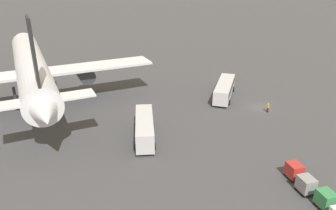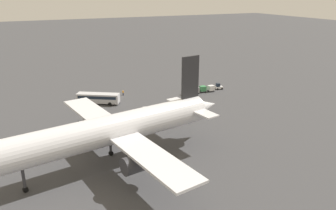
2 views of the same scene
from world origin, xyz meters
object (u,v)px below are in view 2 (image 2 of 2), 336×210
shuttle_bus_far (165,111)px  cargo_cart_red (188,91)px  cargo_cart_white (211,88)px  cargo_cart_green (203,89)px  worker_person (123,93)px  cargo_cart_grey (196,90)px  baggage_tug (219,87)px  airplane (110,131)px  shuttle_bus_near (98,98)px

shuttle_bus_far → cargo_cart_red: (-15.04, -15.78, -0.78)m
cargo_cart_white → cargo_cart_green: bearing=-9.4°
worker_person → cargo_cart_white: bearing=163.4°
cargo_cart_grey → worker_person: bearing=-20.5°
baggage_tug → cargo_cart_red: (12.11, 0.65, 0.25)m
worker_person → cargo_cart_red: cargo_cart_red is taller
airplane → baggage_tug: 57.46m
shuttle_bus_far → cargo_cart_red: shuttle_bus_far is taller
baggage_tug → cargo_cart_green: size_ratio=1.22×
baggage_tug → cargo_cart_green: 6.53m
shuttle_bus_near → cargo_cart_white: 36.33m
airplane → cargo_cart_white: size_ratio=25.38×
worker_person → cargo_cart_green: bearing=162.6°
cargo_cart_white → cargo_cart_red: bearing=-3.1°
shuttle_bus_near → cargo_cart_red: size_ratio=5.79×
baggage_tug → cargo_cart_grey: (9.30, 1.04, 0.25)m
shuttle_bus_near → cargo_cart_green: (-33.34, 3.13, -0.67)m
shuttle_bus_near → worker_person: (-8.92, -4.55, -1.00)m
cargo_cart_red → shuttle_bus_far: bearing=46.4°
shuttle_bus_near → cargo_cart_grey: bearing=-155.1°
cargo_cart_white → cargo_cart_grey: size_ratio=1.00×
airplane → cargo_cart_grey: 49.57m
shuttle_bus_far → cargo_cart_grey: (-17.85, -15.39, -0.78)m
cargo_cart_green → cargo_cart_red: bearing=0.1°
worker_person → cargo_cart_white: 28.42m
airplane → cargo_cart_white: 53.84m
cargo_cart_white → worker_person: bearing=-16.6°
cargo_cart_grey → cargo_cart_red: bearing=-7.9°
airplane → cargo_cart_green: size_ratio=25.38×
airplane → baggage_tug: airplane is taller
shuttle_bus_near → cargo_cart_red: shuttle_bus_near is taller
shuttle_bus_near → worker_person: shuttle_bus_near is taller
baggage_tug → worker_person: size_ratio=1.44×
baggage_tug → cargo_cart_green: bearing=11.2°
shuttle_bus_far → cargo_cart_grey: shuttle_bus_far is taller
airplane → cargo_cart_red: bearing=-145.7°
worker_person → cargo_cart_green: size_ratio=0.84×
cargo_cart_grey → shuttle_bus_far: bearing=40.8°
cargo_cart_white → airplane: bearing=37.5°
worker_person → cargo_cart_grey: bearing=159.5°
shuttle_bus_near → shuttle_bus_far: 22.78m
shuttle_bus_near → cargo_cart_grey: (-30.53, 3.53, -0.67)m
shuttle_bus_near → cargo_cart_green: 33.49m
baggage_tug → cargo_cart_red: 12.13m
cargo_cart_white → cargo_cart_grey: same height
airplane → worker_person: airplane is taller
airplane → cargo_cart_grey: bearing=-148.3°
shuttle_bus_near → cargo_cart_red: 27.91m
shuttle_bus_near → shuttle_bus_far: size_ratio=1.04×
cargo_cart_green → cargo_cart_grey: (2.81, 0.39, 0.00)m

